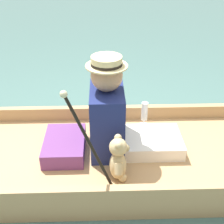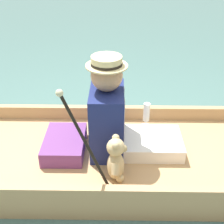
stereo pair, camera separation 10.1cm
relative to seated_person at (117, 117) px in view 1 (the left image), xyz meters
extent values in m
plane|color=#476B66|center=(0.05, -0.13, -0.44)|extent=(16.00, 16.00, 0.00)
cube|color=tan|center=(0.05, -0.13, -0.37)|extent=(1.10, 3.21, 0.15)
cube|color=tan|center=(-0.47, -0.13, -0.23)|extent=(0.06, 3.21, 0.12)
cube|color=tan|center=(0.57, -0.13, -0.23)|extent=(0.06, 3.21, 0.12)
cube|color=#6B3875|center=(0.03, -0.41, -0.23)|extent=(0.45, 0.31, 0.12)
cube|color=white|center=(0.00, 0.28, -0.24)|extent=(0.38, 0.47, 0.11)
cube|color=navy|center=(0.00, -0.08, -0.03)|extent=(0.42, 0.25, 0.53)
cube|color=beige|center=(0.00, 0.05, 0.01)|extent=(0.04, 0.01, 0.29)
cube|color=white|center=(-0.12, 0.05, 0.04)|extent=(0.02, 0.01, 0.32)
cube|color=white|center=(0.12, 0.05, 0.04)|extent=(0.02, 0.01, 0.32)
sphere|color=tan|center=(0.00, -0.08, 0.35)|extent=(0.23, 0.23, 0.23)
cylinder|color=beige|center=(0.00, -0.08, 0.42)|extent=(0.30, 0.30, 0.01)
cylinder|color=beige|center=(0.00, -0.08, 0.46)|extent=(0.22, 0.22, 0.06)
cylinder|color=black|center=(0.00, -0.08, 0.44)|extent=(0.22, 0.22, 0.02)
ellipsoid|color=tan|center=(0.34, -0.01, -0.19)|extent=(0.15, 0.12, 0.22)
sphere|color=tan|center=(0.34, -0.01, -0.03)|extent=(0.12, 0.12, 0.12)
sphere|color=tan|center=(0.34, 0.05, -0.04)|extent=(0.05, 0.05, 0.05)
sphere|color=tan|center=(0.30, -0.01, 0.02)|extent=(0.05, 0.05, 0.05)
sphere|color=tan|center=(0.38, -0.01, 0.02)|extent=(0.05, 0.05, 0.05)
cylinder|color=tan|center=(0.26, -0.01, -0.15)|extent=(0.08, 0.06, 0.09)
cylinder|color=tan|center=(0.42, -0.01, -0.15)|extent=(0.08, 0.06, 0.09)
sphere|color=tan|center=(0.30, 0.02, -0.27)|extent=(0.06, 0.06, 0.06)
sphere|color=tan|center=(0.38, 0.02, -0.27)|extent=(0.06, 0.06, 0.06)
cylinder|color=silver|center=(-0.33, 0.26, -0.29)|extent=(0.09, 0.09, 0.01)
cylinder|color=silver|center=(-0.33, 0.26, -0.26)|extent=(0.01, 0.01, 0.06)
cylinder|color=silver|center=(-0.33, 0.26, -0.14)|extent=(0.06, 0.06, 0.17)
cylinder|color=black|center=(0.50, -0.17, 0.08)|extent=(0.02, 0.31, 0.76)
sphere|color=beige|center=(0.50, -0.32, 0.46)|extent=(0.04, 0.04, 0.04)
camera|label=1|loc=(2.03, -0.11, 1.24)|focal=50.00mm
camera|label=2|loc=(2.03, 0.00, 1.24)|focal=50.00mm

